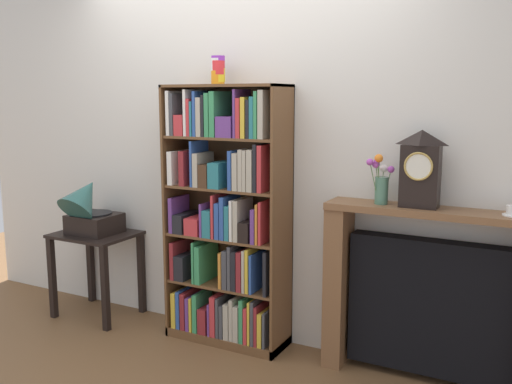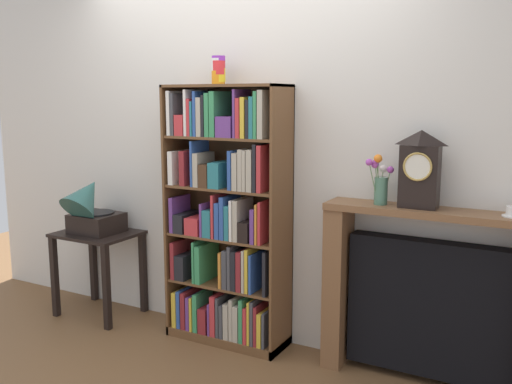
{
  "view_description": "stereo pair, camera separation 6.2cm",
  "coord_description": "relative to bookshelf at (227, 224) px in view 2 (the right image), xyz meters",
  "views": [
    {
      "loc": [
        1.88,
        -3.03,
        1.65
      ],
      "look_at": [
        0.22,
        0.11,
        1.05
      ],
      "focal_mm": 39.5,
      "sensor_mm": 36.0,
      "label": 1
    },
    {
      "loc": [
        1.93,
        -3.0,
        1.65
      ],
      "look_at": [
        0.22,
        0.11,
        1.05
      ],
      "focal_mm": 39.5,
      "sensor_mm": 36.0,
      "label": 2
    }
  ],
  "objects": [
    {
      "name": "ground_plane",
      "position": [
        -0.0,
        -0.1,
        -0.82
      ],
      "size": [
        8.07,
        6.4,
        0.02
      ],
      "primitive_type": "cube",
      "color": "brown"
    },
    {
      "name": "wall_back",
      "position": [
        0.11,
        0.2,
        0.49
      ],
      "size": [
        5.07,
        0.08,
        2.6
      ],
      "primitive_type": "cube",
      "color": "silver",
      "rests_on": "ground"
    },
    {
      "name": "bookshelf",
      "position": [
        0.0,
        0.0,
        0.0
      ],
      "size": [
        0.83,
        0.31,
        1.73
      ],
      "color": "brown",
      "rests_on": "ground"
    },
    {
      "name": "cup_stack",
      "position": [
        -0.07,
        0.03,
        1.01
      ],
      "size": [
        0.09,
        0.09,
        0.18
      ],
      "color": "orange",
      "rests_on": "bookshelf"
    },
    {
      "name": "side_table_left",
      "position": [
        -1.11,
        -0.07,
        -0.32
      ],
      "size": [
        0.59,
        0.46,
        0.64
      ],
      "color": "black",
      "rests_on": "ground"
    },
    {
      "name": "gramophone",
      "position": [
        -1.11,
        -0.12,
        0.03
      ],
      "size": [
        0.34,
        0.44,
        0.49
      ],
      "color": "black",
      "rests_on": "side_table_left"
    },
    {
      "name": "fireplace_mantel",
      "position": [
        1.32,
        0.06,
        -0.3
      ],
      "size": [
        1.22,
        0.25,
        1.03
      ],
      "color": "brown",
      "rests_on": "ground"
    },
    {
      "name": "mantel_clock",
      "position": [
        1.23,
        0.04,
        0.44
      ],
      "size": [
        0.21,
        0.12,
        0.43
      ],
      "color": "black",
      "rests_on": "fireplace_mantel"
    },
    {
      "name": "flower_vase",
      "position": [
        1.02,
        0.03,
        0.35
      ],
      "size": [
        0.14,
        0.13,
        0.29
      ],
      "color": "#4C7A60",
      "rests_on": "fireplace_mantel"
    }
  ]
}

